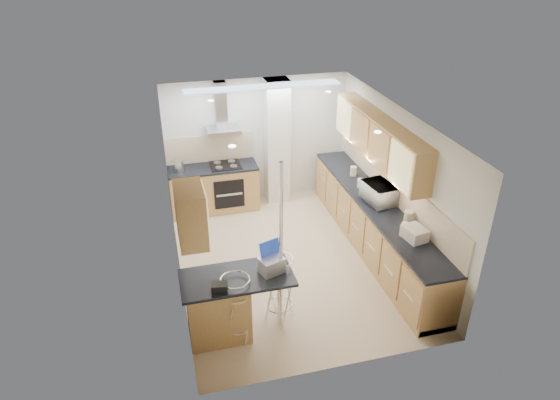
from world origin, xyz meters
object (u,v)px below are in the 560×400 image
object	(u,v)px
laptop	(272,265)
bread_bin	(415,233)
microwave	(379,193)
bar_stool_end	(279,289)
bar_stool_near	(237,309)

from	to	relation	value
laptop	bread_bin	world-z (taller)	laptop
microwave	bread_bin	xyz separation A→B (m)	(0.03, -1.18, -0.07)
bread_bin	bar_stool_end	bearing A→B (deg)	173.48
bar_stool_near	bread_bin	world-z (taller)	bread_bin
microwave	bar_stool_end	bearing A→B (deg)	114.17
bar_stool_end	bread_bin	bearing A→B (deg)	-64.68
microwave	bar_stool_near	size ratio (longest dim) A/B	0.59
laptop	bar_stool_near	world-z (taller)	laptop
laptop	bar_stool_end	size ratio (longest dim) A/B	0.30
microwave	laptop	world-z (taller)	microwave
laptop	bar_stool_end	xyz separation A→B (m)	(0.14, 0.14, -0.53)
microwave	bread_bin	distance (m)	1.18
bar_stool_end	bread_bin	size ratio (longest dim) A/B	2.98
bar_stool_near	laptop	bearing A→B (deg)	14.55
microwave	bar_stool_near	bearing A→B (deg)	111.73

